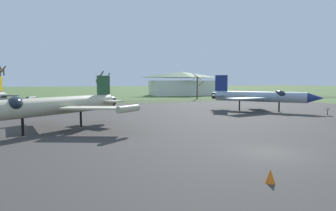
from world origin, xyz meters
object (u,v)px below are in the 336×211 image
object	(u,v)px
jet_fighter_front_right	(50,106)
info_placard_rear_center	(328,110)
jet_fighter_rear_center	(262,96)
visitor_building	(182,84)
traffic_cone	(270,177)

from	to	relation	value
jet_fighter_front_right	info_placard_rear_center	world-z (taller)	jet_fighter_front_right
jet_fighter_rear_center	visitor_building	world-z (taller)	visitor_building
jet_fighter_rear_center	traffic_cone	size ratio (longest dim) A/B	21.35
visitor_building	traffic_cone	size ratio (longest dim) A/B	33.68
jet_fighter_front_right	jet_fighter_rear_center	distance (m)	31.15
visitor_building	traffic_cone	xyz separation A→B (m)	(-34.14, -80.19, -3.55)
jet_fighter_rear_center	info_placard_rear_center	bearing A→B (deg)	-61.35
visitor_building	traffic_cone	bearing A→B (deg)	-113.06
visitor_building	traffic_cone	world-z (taller)	visitor_building
traffic_cone	info_placard_rear_center	bearing A→B (deg)	34.24
traffic_cone	jet_fighter_front_right	bearing A→B (deg)	115.45
jet_fighter_rear_center	visitor_building	distance (m)	56.02
jet_fighter_rear_center	visitor_building	size ratio (longest dim) A/B	0.63
jet_fighter_front_right	visitor_building	world-z (taller)	visitor_building
jet_fighter_rear_center	info_placard_rear_center	distance (m)	9.23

